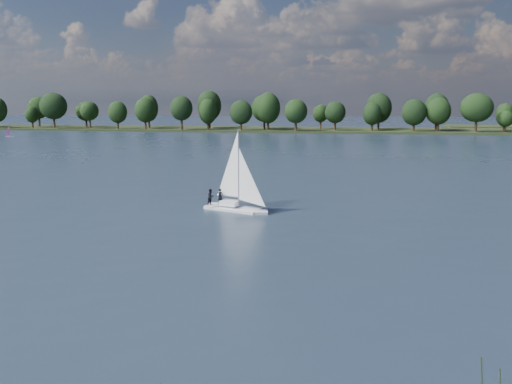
# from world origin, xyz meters

# --- Properties ---
(ground) EXTENTS (700.00, 700.00, 0.00)m
(ground) POSITION_xyz_m (0.00, 100.00, 0.00)
(ground) COLOR #233342
(ground) RESTS_ON ground
(far_shore) EXTENTS (660.00, 40.00, 1.50)m
(far_shore) POSITION_xyz_m (0.00, 212.00, 0.00)
(far_shore) COLOR black
(far_shore) RESTS_ON ground
(sailboat) EXTENTS (7.43, 4.57, 9.48)m
(sailboat) POSITION_xyz_m (-3.92, 34.00, 2.65)
(sailboat) COLOR white
(sailboat) RESTS_ON ground
(dinghy_pink) EXTENTS (2.67, 2.35, 4.11)m
(dinghy_pink) POSITION_xyz_m (-108.92, 151.34, 0.97)
(dinghy_pink) COLOR white
(dinghy_pink) RESTS_ON ground
(treeline) EXTENTS (563.09, 73.77, 18.35)m
(treeline) POSITION_xyz_m (-7.19, 208.19, 8.00)
(treeline) COLOR black
(treeline) RESTS_ON ground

